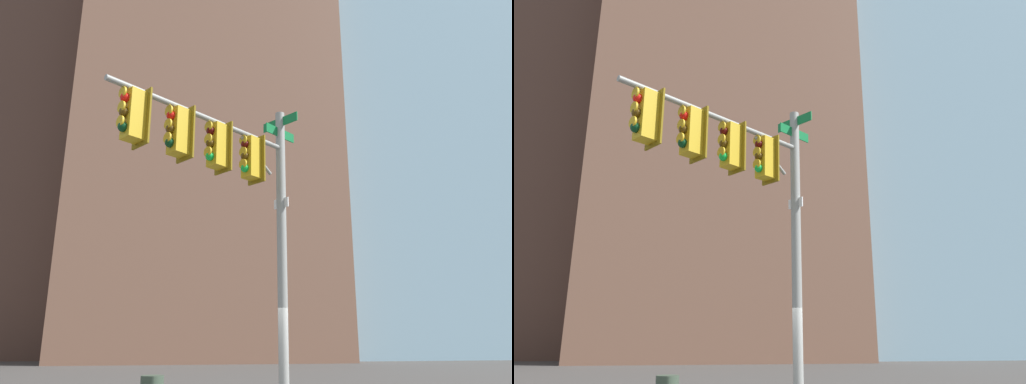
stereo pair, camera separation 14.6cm
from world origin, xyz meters
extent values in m
cylinder|color=gray|center=(0.32, -0.35, 3.73)|extent=(0.24, 0.24, 7.45)
cylinder|color=gray|center=(2.28, 1.14, 6.48)|extent=(3.99, 3.07, 0.12)
cylinder|color=gray|center=(1.03, 0.19, 6.03)|extent=(0.88, 0.70, 0.75)
cube|color=#0F6B33|center=(0.32, -0.35, 7.20)|extent=(0.72, 0.93, 0.24)
cube|color=#0F6B33|center=(0.32, -0.35, 6.90)|extent=(0.86, 0.67, 0.24)
cube|color=white|center=(0.32, -0.35, 5.02)|extent=(0.30, 0.38, 0.24)
cube|color=gold|center=(1.17, 0.30, 5.92)|extent=(0.48, 0.48, 1.00)
cube|color=#775E0F|center=(1.02, 0.18, 5.92)|extent=(0.36, 0.46, 1.16)
sphere|color=#470A07|center=(1.34, 0.42, 6.22)|extent=(0.20, 0.20, 0.20)
cylinder|color=gold|center=(1.39, 0.46, 6.31)|extent=(0.17, 0.21, 0.23)
sphere|color=#4C330A|center=(1.34, 0.42, 5.92)|extent=(0.20, 0.20, 0.20)
cylinder|color=gold|center=(1.39, 0.46, 6.01)|extent=(0.17, 0.21, 0.23)
sphere|color=green|center=(1.34, 0.42, 5.62)|extent=(0.20, 0.20, 0.20)
cylinder|color=gold|center=(1.39, 0.46, 5.71)|extent=(0.17, 0.21, 0.23)
cube|color=gold|center=(2.03, 0.95, 5.92)|extent=(0.48, 0.48, 1.00)
cube|color=#775E0F|center=(1.87, 0.83, 5.92)|extent=(0.36, 0.46, 1.16)
sphere|color=#470A07|center=(2.19, 1.07, 6.22)|extent=(0.20, 0.20, 0.20)
cylinder|color=gold|center=(2.24, 1.11, 6.31)|extent=(0.17, 0.21, 0.23)
sphere|color=#4C330A|center=(2.19, 1.07, 5.92)|extent=(0.20, 0.20, 0.20)
cylinder|color=gold|center=(2.24, 1.11, 6.01)|extent=(0.17, 0.21, 0.23)
sphere|color=green|center=(2.19, 1.07, 5.62)|extent=(0.20, 0.20, 0.20)
cylinder|color=gold|center=(2.24, 1.11, 5.71)|extent=(0.17, 0.21, 0.23)
cube|color=gold|center=(2.88, 1.59, 5.92)|extent=(0.48, 0.48, 1.00)
cube|color=#775E0F|center=(2.73, 1.48, 5.92)|extent=(0.36, 0.46, 1.16)
sphere|color=red|center=(3.04, 1.72, 6.22)|extent=(0.20, 0.20, 0.20)
cylinder|color=gold|center=(3.09, 1.76, 6.31)|extent=(0.17, 0.21, 0.23)
sphere|color=#4C330A|center=(3.04, 1.72, 5.92)|extent=(0.20, 0.20, 0.20)
cylinder|color=gold|center=(3.09, 1.76, 6.01)|extent=(0.17, 0.21, 0.23)
sphere|color=#0A3819|center=(3.04, 1.72, 5.62)|extent=(0.20, 0.20, 0.20)
cylinder|color=gold|center=(3.09, 1.76, 5.71)|extent=(0.17, 0.21, 0.23)
cube|color=gold|center=(3.73, 2.24, 5.92)|extent=(0.48, 0.48, 1.00)
cube|color=#775E0F|center=(3.58, 2.13, 5.92)|extent=(0.36, 0.46, 1.16)
sphere|color=red|center=(3.89, 2.37, 6.22)|extent=(0.20, 0.20, 0.20)
cylinder|color=gold|center=(3.94, 2.41, 6.31)|extent=(0.17, 0.21, 0.23)
sphere|color=#4C330A|center=(3.89, 2.37, 5.92)|extent=(0.20, 0.20, 0.20)
cylinder|color=gold|center=(3.94, 2.41, 6.01)|extent=(0.17, 0.21, 0.23)
sphere|color=#0A3819|center=(3.89, 2.37, 5.62)|extent=(0.20, 0.20, 0.20)
cylinder|color=gold|center=(3.94, 2.41, 5.71)|extent=(0.17, 0.21, 0.23)
cube|color=#845B47|center=(0.69, -34.00, 28.19)|extent=(21.46, 21.01, 56.38)
cube|color=brown|center=(-7.83, -48.95, 18.35)|extent=(21.57, 17.47, 36.71)
cube|color=#8CB2C6|center=(-14.99, -39.82, 31.95)|extent=(30.97, 27.85, 63.90)
cube|color=#4C3328|center=(20.51, -39.58, 22.17)|extent=(17.34, 19.12, 44.34)
camera|label=1|loc=(2.70, 10.89, 1.89)|focal=33.78mm
camera|label=2|loc=(2.55, 10.91, 1.89)|focal=33.78mm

